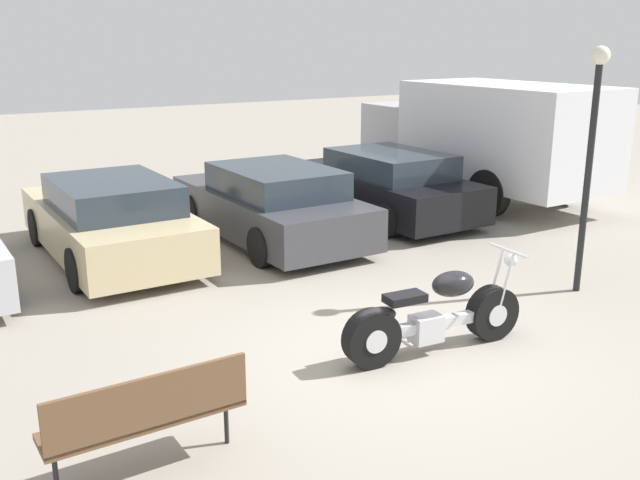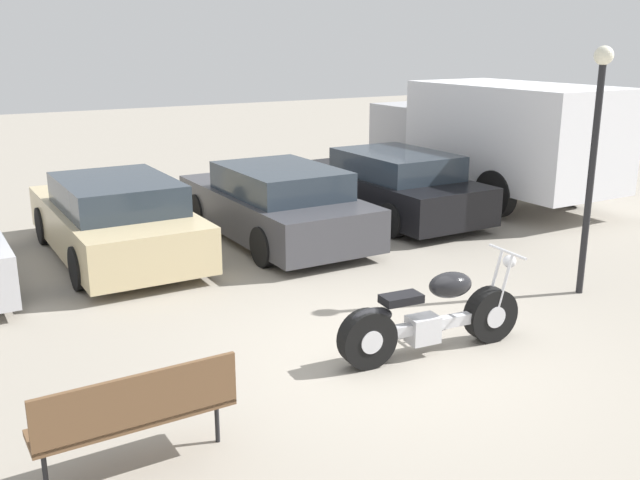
% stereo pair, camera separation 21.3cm
% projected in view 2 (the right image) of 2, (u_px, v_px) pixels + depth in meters
% --- Properties ---
extents(ground_plane, '(60.00, 60.00, 0.00)m').
position_uv_depth(ground_plane, '(392.00, 353.00, 7.90)').
color(ground_plane, gray).
extents(motorcycle, '(2.25, 0.66, 1.06)m').
position_uv_depth(motorcycle, '(430.00, 318.00, 7.78)').
color(motorcycle, black).
rests_on(motorcycle, ground_plane).
extents(parked_car_champagne, '(1.91, 4.35, 1.29)m').
position_uv_depth(parked_car_champagne, '(115.00, 219.00, 11.22)').
color(parked_car_champagne, '#C6B284').
rests_on(parked_car_champagne, ground_plane).
extents(parked_car_dark_grey, '(1.91, 4.35, 1.29)m').
position_uv_depth(parked_car_dark_grey, '(275.00, 204.00, 12.23)').
color(parked_car_dark_grey, '#3D3D42').
rests_on(parked_car_dark_grey, ground_plane).
extents(parked_car_black, '(1.91, 4.35, 1.29)m').
position_uv_depth(parked_car_black, '(389.00, 185.00, 13.80)').
color(parked_car_black, black).
rests_on(parked_car_black, ground_plane).
extents(delivery_truck, '(2.30, 5.81, 2.48)m').
position_uv_depth(delivery_truck, '(494.00, 135.00, 15.00)').
color(delivery_truck, silver).
rests_on(delivery_truck, ground_plane).
extents(park_bench, '(1.62, 0.42, 0.89)m').
position_uv_depth(park_bench, '(136.00, 410.00, 5.59)').
color(park_bench, brown).
rests_on(park_bench, ground_plane).
extents(lamp_post, '(0.24, 0.24, 3.28)m').
position_uv_depth(lamp_post, '(595.00, 137.00, 9.19)').
color(lamp_post, black).
rests_on(lamp_post, ground_plane).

